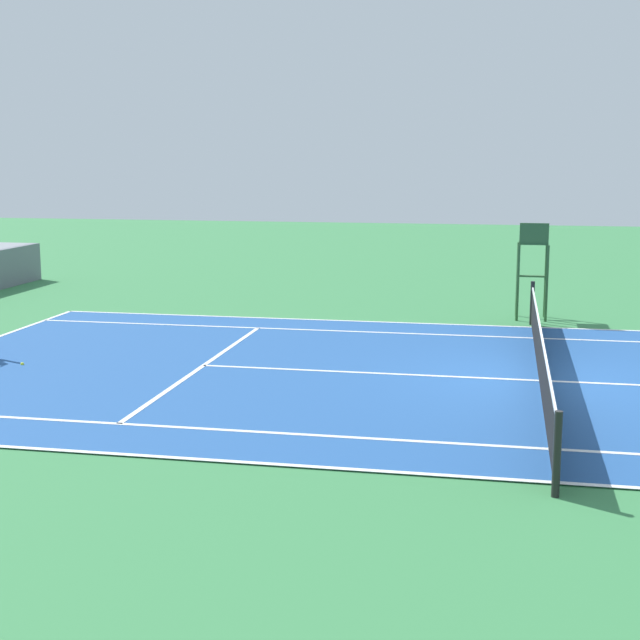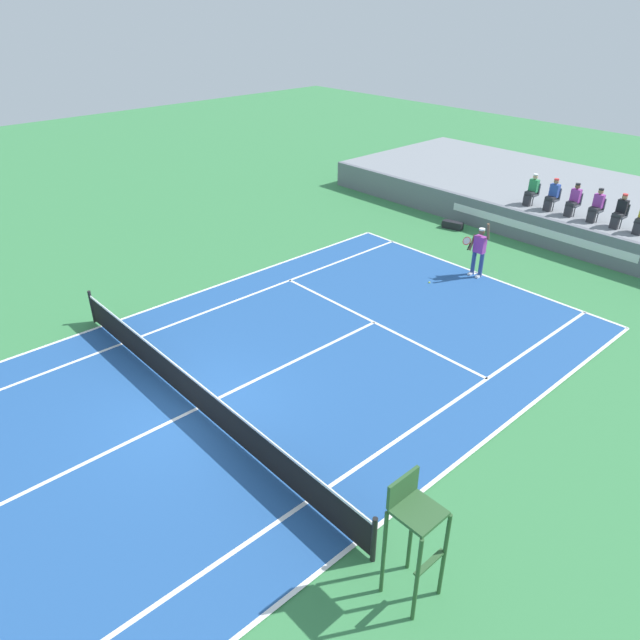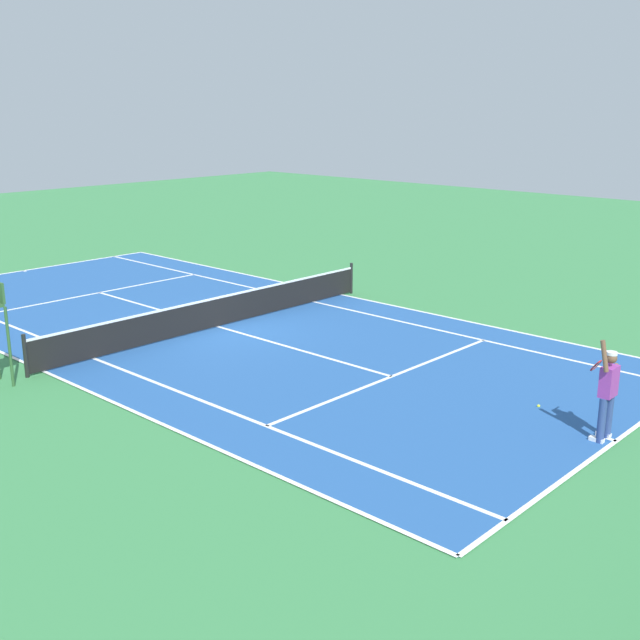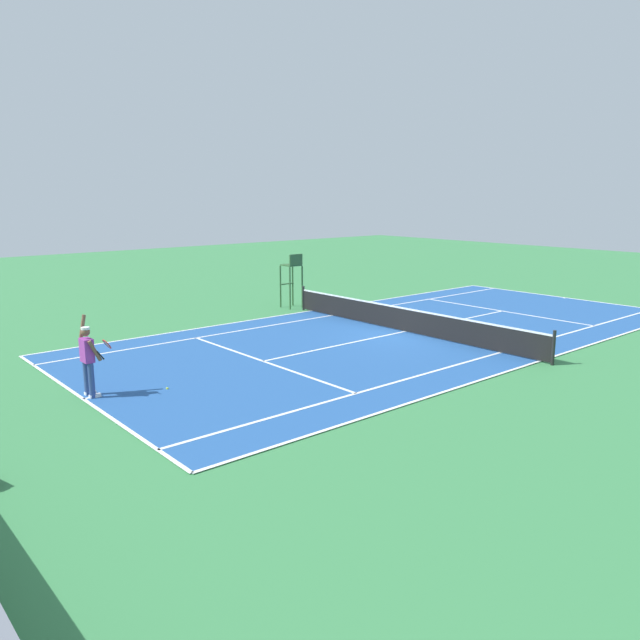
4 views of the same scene
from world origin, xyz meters
name	(u,v)px [view 1 (image 1 of 4)]	position (x,y,z in m)	size (l,w,h in m)	color
ground_plane	(539,382)	(0.00, 0.00, 0.00)	(80.00, 80.00, 0.00)	#387F47
court	(539,381)	(0.00, 0.00, 0.01)	(11.08, 23.88, 0.03)	#235193
net	(540,354)	(0.00, 0.00, 0.52)	(11.98, 0.10, 1.07)	black
tennis_ball	(22,364)	(-0.62, 9.92, 0.03)	(0.07, 0.07, 0.07)	#D1E533
umpire_chair	(533,258)	(6.74, 0.00, 1.56)	(0.77, 0.77, 2.44)	#2D562D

